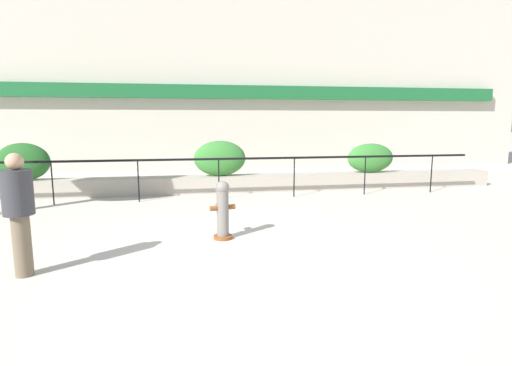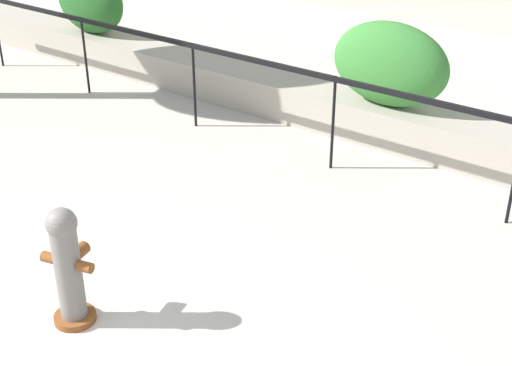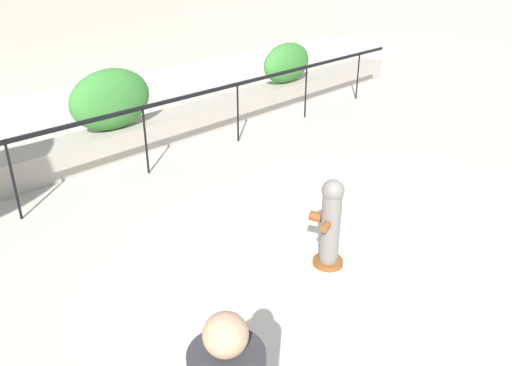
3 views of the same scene
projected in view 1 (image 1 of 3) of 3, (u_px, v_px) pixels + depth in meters
The scene contains 9 objects.
ground_plane at pixel (244, 259), 6.30m from camera, with size 120.00×120.00×0.00m, color beige.
building_facade at pixel (205, 78), 17.35m from camera, with size 30.00×1.36×8.00m.
planter_wall_low at pixel (216, 184), 12.10m from camera, with size 18.00×0.70×0.50m, color #ADA393.
fence_railing_segment at pixel (219, 163), 10.91m from camera, with size 15.00×0.05×1.15m.
hedge_bush_0 at pixel (23, 162), 11.09m from camera, with size 1.42×0.62×1.05m, color #235B23.
hedge_bush_1 at pixel (220, 158), 12.00m from camera, with size 1.55×0.65×1.06m, color #387F33.
hedge_bush_2 at pixel (370, 158), 12.82m from camera, with size 1.54×0.59×0.93m, color #387F33.
fire_hydrant at pixel (223, 209), 7.29m from camera, with size 0.48×0.47×1.08m.
pedestrian at pixel (19, 207), 5.46m from camera, with size 0.44×0.44×1.73m.
Camera 1 is at (-0.83, -5.99, 2.16)m, focal length 28.00 mm.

